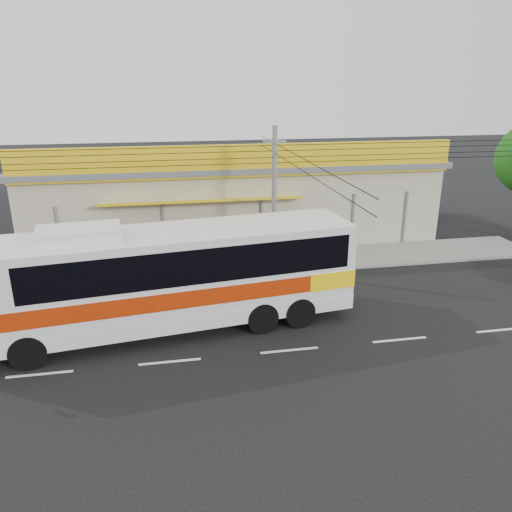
{
  "coord_description": "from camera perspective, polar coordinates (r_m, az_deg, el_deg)",
  "views": [
    {
      "loc": [
        -3.82,
        -16.89,
        8.64
      ],
      "look_at": [
        -0.32,
        2.0,
        1.85
      ],
      "focal_mm": 35.0,
      "sensor_mm": 36.0,
      "label": 1
    }
  ],
  "objects": [
    {
      "name": "coach_bus",
      "position": [
        17.91,
        -9.4,
        -1.86
      ],
      "size": [
        13.64,
        4.55,
        4.13
      ],
      "rotation": [
        0.0,
        0.0,
        0.13
      ],
      "color": "silver",
      "rests_on": "ground"
    },
    {
      "name": "motorbike_red",
      "position": [
        23.27,
        -10.64,
        -0.95
      ],
      "size": [
        2.0,
        0.85,
        1.02
      ],
      "primitive_type": "imported",
      "rotation": [
        0.0,
        0.0,
        1.48
      ],
      "color": "maroon",
      "rests_on": "sidewalk"
    },
    {
      "name": "sidewalk",
      "position": [
        24.74,
        -0.97,
        -0.8
      ],
      "size": [
        30.0,
        3.2,
        0.15
      ],
      "primitive_type": "cube",
      "color": "gray",
      "rests_on": "ground"
    },
    {
      "name": "utility_pole",
      "position": [
        22.31,
        2.15,
        11.65
      ],
      "size": [
        34.0,
        14.0,
        6.81
      ],
      "color": "#5D5D5B",
      "rests_on": "ground"
    },
    {
      "name": "motorbike_dark",
      "position": [
        24.27,
        -25.96,
        -1.56
      ],
      "size": [
        2.09,
        1.18,
        1.21
      ],
      "primitive_type": "imported",
      "rotation": [
        0.0,
        0.0,
        1.9
      ],
      "color": "black",
      "rests_on": "sidewalk"
    },
    {
      "name": "storefront_building",
      "position": [
        29.38,
        -2.82,
        6.97
      ],
      "size": [
        22.6,
        9.2,
        5.7
      ],
      "color": "#ADA38B",
      "rests_on": "ground"
    },
    {
      "name": "ground",
      "position": [
        19.36,
        2.01,
        -7.07
      ],
      "size": [
        120.0,
        120.0,
        0.0
      ],
      "primitive_type": "plane",
      "color": "black",
      "rests_on": "ground"
    },
    {
      "name": "lane_markings",
      "position": [
        17.22,
        3.83,
        -10.72
      ],
      "size": [
        50.0,
        0.12,
        0.01
      ],
      "primitive_type": null,
      "color": "silver",
      "rests_on": "ground"
    }
  ]
}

